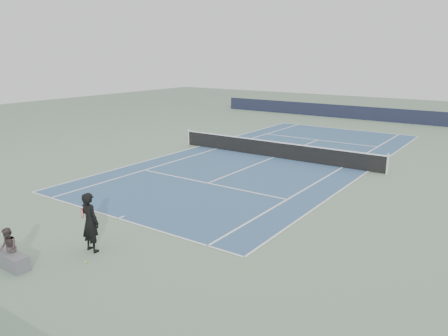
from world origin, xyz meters
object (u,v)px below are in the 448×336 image
Objects in this scene: tennis_player at (90,222)px; spectator_bench at (9,254)px; tennis_ball at (86,262)px; tennis_net at (274,149)px.

tennis_player is 2.33m from spectator_bench.
tennis_ball is 2.11m from spectator_bench.
tennis_net is 186.24× the size of tennis_ball.
tennis_player is 1.30× the size of spectator_bench.
tennis_player is 1.22m from tennis_ball.
spectator_bench is (0.34, -16.17, -0.10)m from tennis_net.
tennis_ball is at bearing -82.66° from tennis_net.
spectator_bench is (-1.05, -2.01, -0.53)m from tennis_player.
spectator_bench is at bearing -117.61° from tennis_player.
tennis_net is 14.24m from tennis_player.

